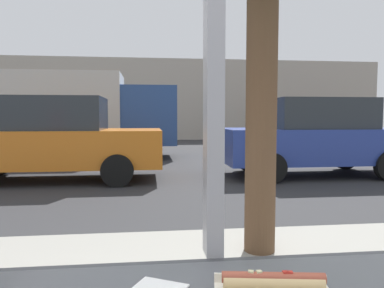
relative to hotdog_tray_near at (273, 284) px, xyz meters
name	(u,v)px	position (x,y,z in m)	size (l,w,h in m)	color
ground_plane	(156,173)	(-0.09, 8.18, -0.99)	(60.00, 60.00, 0.00)	#2D2D30
building_facade_far	(151,100)	(-0.09, 21.50, 1.38)	(28.00, 1.20, 4.75)	#A89E8E
hotdog_tray_near	(273,284)	(0.00, 0.00, 0.00)	(0.28, 0.13, 0.05)	silver
parked_car_orange	(50,139)	(-2.36, 7.38, -0.09)	(4.65, 1.98, 1.79)	orange
parked_car_blue	(314,137)	(3.55, 7.38, -0.09)	(4.21, 1.98, 1.78)	#283D93
box_truck	(77,112)	(-2.59, 11.74, 0.53)	(6.21, 2.44, 2.76)	beige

